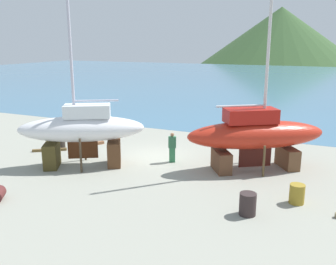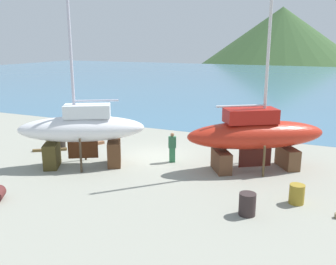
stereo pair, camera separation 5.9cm
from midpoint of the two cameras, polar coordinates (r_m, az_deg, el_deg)
name	(u,v)px [view 1 (the left image)]	position (r m, az deg, el deg)	size (l,w,h in m)	color
ground_plane	(111,184)	(18.15, -8.96, -7.95)	(45.77, 45.77, 0.00)	gray
sea_water	(275,80)	(69.12, 16.23, 7.79)	(161.07, 85.31, 0.01)	teal
headland_hill	(278,60)	(147.01, 16.73, 10.71)	(108.18, 108.18, 38.21)	#34522B
sailboat_mid_port	(256,134)	(19.99, 13.36, -0.30)	(7.42, 5.84, 12.38)	brown
sailboat_large_starboard	(82,130)	(20.48, -13.21, 0.38)	(6.80, 5.06, 10.48)	#44391A
worker	(172,147)	(20.88, 0.58, -2.25)	(0.50, 0.39, 1.72)	#337A4D
barrel_ochre	(60,141)	(24.77, -16.50, -1.27)	(0.68, 0.68, 0.93)	#2B2521
barrel_tipped_center	(248,204)	(15.15, 12.14, -10.79)	(0.67, 0.67, 0.91)	#312626
barrel_tar_black	(297,194)	(16.73, 19.26, -8.98)	(0.63, 0.63, 0.85)	olive
timber_short_cross	(88,145)	(24.74, -12.39, -1.93)	(2.33, 0.23, 0.18)	brown
timber_plank_near	(50,150)	(24.36, -17.95, -2.58)	(2.08, 0.21, 0.15)	brown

